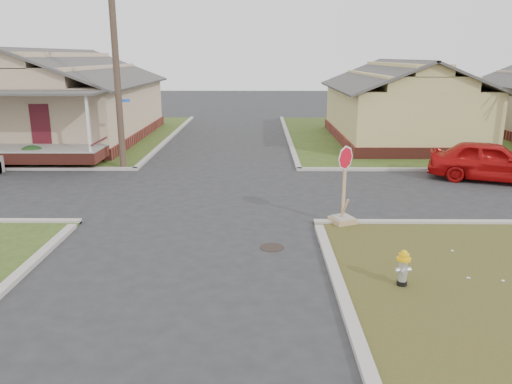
{
  "coord_description": "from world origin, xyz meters",
  "views": [
    {
      "loc": [
        1.88,
        -12.74,
        4.87
      ],
      "look_at": [
        1.77,
        1.0,
        1.1
      ],
      "focal_mm": 35.0,
      "sensor_mm": 36.0,
      "label": 1
    }
  ],
  "objects_px": {
    "utility_pole": "(116,61)",
    "red_sedan": "(491,161)",
    "stop_sign": "(343,207)",
    "fire_hydrant": "(403,266)"
  },
  "relations": [
    {
      "from": "fire_hydrant",
      "to": "stop_sign",
      "type": "relative_size",
      "value": 0.35
    },
    {
      "from": "utility_pole",
      "to": "stop_sign",
      "type": "xyz_separation_m",
      "value": [
        8.55,
        -7.51,
        -4.11
      ]
    },
    {
      "from": "fire_hydrant",
      "to": "stop_sign",
      "type": "height_order",
      "value": "stop_sign"
    },
    {
      "from": "red_sedan",
      "to": "utility_pole",
      "type": "bearing_deg",
      "value": 103.54
    },
    {
      "from": "utility_pole",
      "to": "red_sedan",
      "type": "bearing_deg",
      "value": -7.7
    },
    {
      "from": "fire_hydrant",
      "to": "stop_sign",
      "type": "distance_m",
      "value": 4.23
    },
    {
      "from": "fire_hydrant",
      "to": "utility_pole",
      "type": "bearing_deg",
      "value": 118.87
    },
    {
      "from": "utility_pole",
      "to": "stop_sign",
      "type": "bearing_deg",
      "value": -41.32
    },
    {
      "from": "stop_sign",
      "to": "red_sedan",
      "type": "relative_size",
      "value": 0.5
    },
    {
      "from": "red_sedan",
      "to": "stop_sign",
      "type": "bearing_deg",
      "value": 150.15
    }
  ]
}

